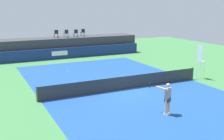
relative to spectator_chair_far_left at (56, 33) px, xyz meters
The scene contains 14 objects.
ground_plane 12.74m from the spectator_chair_far_left, 86.60° to the right, with size 48.00×48.00×0.00m, color #3D7A42.
court_inner 15.68m from the spectator_chair_far_left, 87.26° to the right, with size 12.00×22.00×0.00m, color #1C478C.
sponsor_wall 2.94m from the spectator_chair_far_left, 69.13° to the right, with size 18.00×0.22×1.20m.
spectator_platform 1.76m from the spectator_chair_far_left, ahead, with size 18.00×2.80×2.20m, color #38383D.
spectator_chair_far_left is the anchor object (origin of this frame).
spectator_chair_left 1.15m from the spectator_chair_far_left, 10.50° to the right, with size 0.46×0.46×0.89m.
spectator_chair_center 2.28m from the spectator_chair_far_left, 12.00° to the right, with size 0.46×0.46×0.89m.
spectator_chair_right 3.31m from the spectator_chair_far_left, ahead, with size 0.44×0.44×0.89m.
umpire_chair 17.26m from the spectator_chair_far_left, 63.73° to the right, with size 0.52×0.52×2.76m.
tennis_net 15.60m from the spectator_chair_far_left, 87.26° to the right, with size 12.40×0.02×0.95m, color #2D2D2D.
net_post_near 16.51m from the spectator_chair_far_left, 109.49° to the right, with size 0.10×0.10×1.00m, color #4C4C51.
net_post_far 17.06m from the spectator_chair_far_left, 65.78° to the right, with size 0.10×0.10×1.00m, color #4C4C51.
tennis_player 20.66m from the spectator_chair_far_left, 88.60° to the right, with size 1.01×1.07×1.77m.
tennis_ball 8.86m from the spectator_chair_far_left, 99.19° to the right, with size 0.07×0.07×0.07m, color #D8EA33.
Camera 1 is at (-9.28, -16.82, 5.81)m, focal length 44.94 mm.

